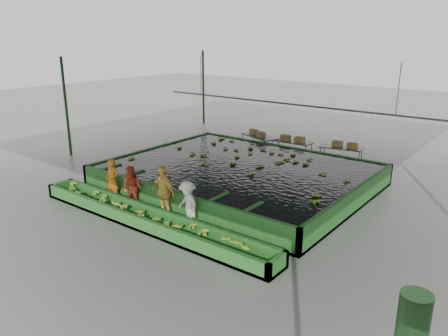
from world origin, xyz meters
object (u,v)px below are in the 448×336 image
Objects in this scene: packing_table_mid at (292,150)px; packing_table_right at (341,156)px; worker_a at (112,180)px; flotation_tank at (239,175)px; packing_table_left at (259,145)px; worker_d at (188,204)px; box_stack_left at (257,135)px; box_stack_right at (345,147)px; box_stack_mid at (292,141)px; sorting_trough at (147,219)px; worker_b at (132,187)px; worker_c at (163,192)px.

packing_table_right is (2.44, 0.40, -0.01)m from packing_table_mid.
flotation_tank is at bearing 52.46° from worker_a.
packing_table_right is (4.23, 0.63, -0.04)m from packing_table_left.
worker_d reaches higher than flotation_tank.
packing_table_left is (-3.13, 9.01, -0.29)m from worker_d.
worker_a is 0.80× the size of packing_table_mid.
box_stack_right is at bearing 8.74° from box_stack_left.
box_stack_right is (0.14, 0.03, 0.46)m from packing_table_right.
flotation_tank is 5.00× the size of packing_table_right.
worker_d is at bearing -81.73° from packing_table_mid.
worker_d reaches higher than box_stack_left.
box_stack_mid is (-1.26, 9.13, 0.15)m from worker_d.
box_stack_right reaches higher than packing_table_mid.
sorting_trough is 4.89× the size of packing_table_mid.
worker_a reaches higher than box_stack_left.
box_stack_left is (-2.20, 9.77, 0.73)m from sorting_trough.
packing_table_mid is 1.65× the size of box_stack_mid.
packing_table_right is 0.48m from box_stack_right.
packing_table_right is at bearing 78.28° from sorting_trough.
flotation_tank is at bearing -64.82° from box_stack_left.
packing_table_right is at bearing 103.68° from worker_d.
box_stack_left is (-2.20, 4.67, 0.53)m from flotation_tank.
packing_table_right is (2.16, 5.33, 0.01)m from flotation_tank.
worker_b is 9.33m from packing_table_mid.
sorting_trough is 6.15× the size of worker_a.
packing_table_left is at bearing 80.71° from worker_a.
sorting_trough is 1.05m from worker_c.
worker_d is at bearing -97.33° from box_stack_right.
worker_b is 8.99m from box_stack_left.
sorting_trough is 10.66m from packing_table_right.
packing_table_left is at bearing 129.38° from worker_d.
box_stack_right is at bearing 81.14° from worker_c.
box_stack_left reaches higher than flotation_tank.
worker_b is 1.61m from worker_c.
box_stack_right is (5.04, 9.66, 0.10)m from worker_a.
box_stack_right is at bearing 57.39° from worker_a.
worker_b is (-1.64, 0.80, 0.52)m from sorting_trough.
worker_d is at bearing -82.13° from box_stack_mid.
box_stack_mid is at bearing 118.08° from worker_d.
packing_table_mid is at bearing 96.27° from worker_c.
worker_d is 9.22m from box_stack_mid.
box_stack_mid is (2.54, 9.13, 0.12)m from worker_a.
worker_b is at bearing -159.80° from worker_d.
box_stack_mid is (-0.16, 9.13, -0.00)m from worker_c.
worker_c is (1.60, 0.00, 0.16)m from worker_b.
box_stack_right is at bearing 9.52° from packing_table_mid.
worker_b is 0.82× the size of worker_c.
packing_table_right is (2.16, 10.43, 0.21)m from sorting_trough.
sorting_trough is (0.00, -5.10, -0.20)m from flotation_tank.
worker_d is at bearing 37.00° from sorting_trough.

